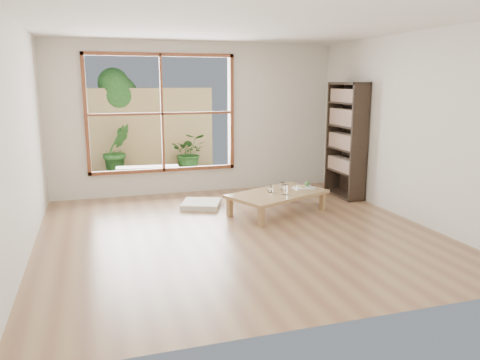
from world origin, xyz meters
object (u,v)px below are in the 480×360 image
object	(u,v)px
garden_bench	(148,170)
bookshelf	(346,140)
low_table	(277,195)
food_tray	(304,187)

from	to	relation	value
garden_bench	bookshelf	bearing A→B (deg)	-23.77
bookshelf	low_table	bearing A→B (deg)	-156.56
low_table	garden_bench	world-z (taller)	garden_bench
bookshelf	garden_bench	world-z (taller)	bookshelf
low_table	garden_bench	distance (m)	2.89
low_table	garden_bench	bearing A→B (deg)	101.09
bookshelf	food_tray	size ratio (longest dim) A/B	6.31
bookshelf	food_tray	world-z (taller)	bookshelf
food_tray	bookshelf	bearing A→B (deg)	29.01
low_table	food_tray	xyz separation A→B (m)	(0.51, 0.15, 0.06)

